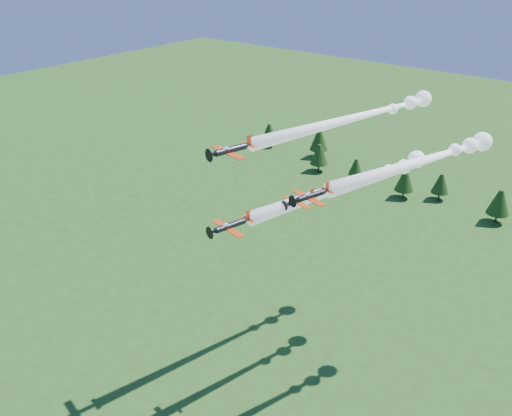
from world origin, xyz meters
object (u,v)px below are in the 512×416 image
Objects in this scene: plane_lead at (357,181)px; plane_slot at (299,200)px; plane_right at (428,159)px; plane_left at (360,116)px.

plane_lead is 15.73m from plane_slot.
plane_right reaches higher than plane_lead.
plane_right is at bearing 25.28° from plane_lead.
plane_lead is 1.13× the size of plane_right.
plane_right is (12.31, 2.53, 6.71)m from plane_lead.
plane_right reaches higher than plane_slot.
plane_left is at bearing 133.70° from plane_lead.
plane_left reaches higher than plane_slot.
plane_left is at bearing 172.60° from plane_right.
plane_slot reaches higher than plane_lead.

